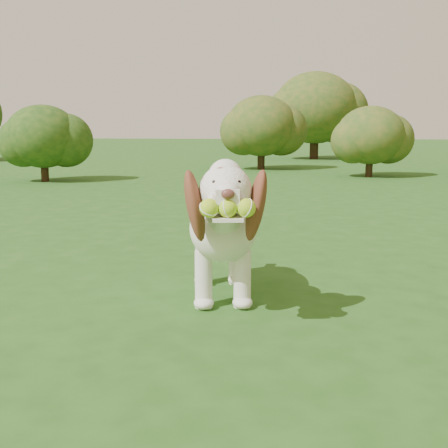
# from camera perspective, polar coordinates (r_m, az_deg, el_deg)

# --- Properties ---
(ground) EXTENTS (80.00, 80.00, 0.00)m
(ground) POSITION_cam_1_polar(r_m,az_deg,el_deg) (2.76, -4.05, -9.02)
(ground) COLOR #214C15
(ground) RESTS_ON ground
(dog) EXTENTS (0.52, 1.16, 0.75)m
(dog) POSITION_cam_1_polar(r_m,az_deg,el_deg) (2.86, -0.21, -0.02)
(dog) COLOR white
(dog) RESTS_ON ground
(shrub_a) EXTENTS (1.21, 1.21, 1.25)m
(shrub_a) POSITION_cam_1_polar(r_m,az_deg,el_deg) (9.74, -17.92, 8.45)
(shrub_a) COLOR #382314
(shrub_a) RESTS_ON ground
(shrub_i) EXTENTS (2.31, 2.31, 2.39)m
(shrub_i) POSITION_cam_1_polar(r_m,az_deg,el_deg) (16.02, 9.24, 11.56)
(shrub_i) COLOR #382314
(shrub_i) RESTS_ON ground
(shrub_b) EXTENTS (1.49, 1.49, 1.55)m
(shrub_b) POSITION_cam_1_polar(r_m,az_deg,el_deg) (11.99, 3.83, 9.90)
(shrub_b) COLOR #382314
(shrub_b) RESTS_ON ground
(shrub_c) EXTENTS (1.22, 1.22, 1.26)m
(shrub_c) POSITION_cam_1_polar(r_m,az_deg,el_deg) (10.46, 14.66, 8.71)
(shrub_c) COLOR #382314
(shrub_c) RESTS_ON ground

